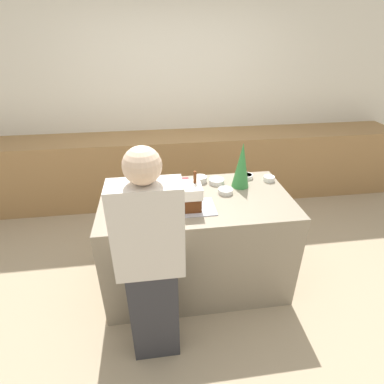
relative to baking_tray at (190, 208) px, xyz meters
name	(u,v)px	position (x,y,z in m)	size (l,w,h in m)	color
ground_plane	(196,278)	(0.07, 0.15, -0.90)	(12.00, 12.00, 0.00)	tan
wall_back	(175,99)	(0.07, 2.10, 0.40)	(8.00, 0.05, 2.60)	white
back_cabinet_block	(178,167)	(0.07, 1.78, -0.45)	(6.00, 0.60, 0.90)	#9E7547
kitchen_island	(196,241)	(0.07, 0.15, -0.45)	(1.57, 0.85, 0.89)	gray
baking_tray	(190,208)	(0.00, 0.00, 0.00)	(0.39, 0.27, 0.01)	#B2B2BC
gingerbread_house	(190,196)	(0.00, 0.00, 0.11)	(0.17, 0.20, 0.29)	#5B2D14
decorative_tree	(242,165)	(0.49, 0.31, 0.20)	(0.15, 0.15, 0.40)	#33843D
candy_bowl_near_tray_right	(225,191)	(0.33, 0.20, 0.02)	(0.12, 0.12, 0.04)	silver
candy_bowl_far_left	(200,179)	(0.15, 0.44, 0.03)	(0.12, 0.12, 0.05)	silver
candy_bowl_beside_tree	(123,196)	(-0.52, 0.24, 0.02)	(0.13, 0.13, 0.04)	white
candy_bowl_far_right	(163,185)	(-0.19, 0.37, 0.02)	(0.11, 0.11, 0.05)	silver
candy_bowl_front_corner	(269,178)	(0.78, 0.37, 0.02)	(0.10, 0.10, 0.05)	white
candy_bowl_behind_tray	(247,176)	(0.59, 0.46, 0.02)	(0.11, 0.11, 0.04)	white
candy_bowl_near_tray_left	(216,181)	(0.29, 0.39, 0.02)	(0.14, 0.14, 0.04)	silver
cookbook	(180,182)	(-0.03, 0.43, 0.01)	(0.16, 0.16, 0.02)	#B23338
mug	(148,182)	(-0.32, 0.40, 0.05)	(0.09, 0.09, 0.10)	white
person	(151,263)	(-0.32, -0.51, -0.07)	(0.42, 0.53, 1.60)	#333338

